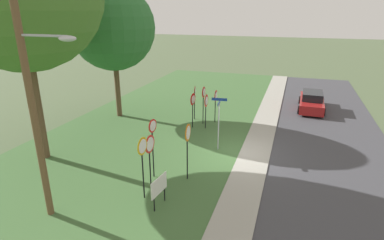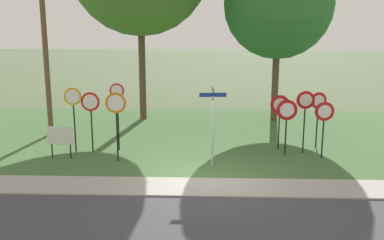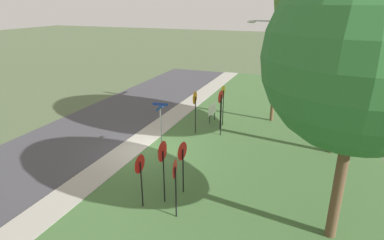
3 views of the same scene
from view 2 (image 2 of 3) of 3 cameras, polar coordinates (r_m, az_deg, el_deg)
ground_plane at (r=14.86m, az=2.32°, el=-7.80°), size 160.00×160.00×0.00m
sidewalk_strip at (r=14.10m, az=2.33°, el=-8.80°), size 44.00×1.60×0.06m
grass_median at (r=20.59m, az=2.28°, el=-1.98°), size 44.00×12.00×0.04m
stop_sign_near_left at (r=16.35m, az=-9.92°, el=1.11°), size 0.77×0.11×2.65m
stop_sign_near_right at (r=17.97m, az=-15.31°, el=1.84°), size 0.72×0.10×2.66m
stop_sign_far_left at (r=17.88m, az=-9.76°, el=2.17°), size 0.60×0.12×2.79m
stop_sign_far_center at (r=17.82m, az=-13.15°, el=1.45°), size 0.76×0.10×2.47m
yield_sign_near_left at (r=17.30m, az=12.33°, el=0.73°), size 0.82×0.10×2.26m
yield_sign_near_right at (r=18.08m, az=11.45°, el=1.37°), size 0.78×0.13×2.30m
yield_sign_far_left at (r=17.81m, az=14.64°, el=1.66°), size 0.73×0.10×2.54m
yield_sign_far_right at (r=17.34m, az=16.96°, el=0.42°), size 0.74×0.10×2.23m
yield_sign_center at (r=18.80m, az=16.24°, el=1.69°), size 0.69×0.15×2.37m
street_name_post at (r=15.54m, az=2.72°, el=-0.08°), size 0.96×0.82×2.91m
utility_pole at (r=20.98m, az=-18.97°, el=11.13°), size 2.10×2.17×9.04m
notice_board at (r=17.56m, az=-16.88°, el=-2.18°), size 1.09×0.17×1.25m
oak_tree_right at (r=23.65m, az=11.27°, el=14.65°), size 5.64×5.64×8.95m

